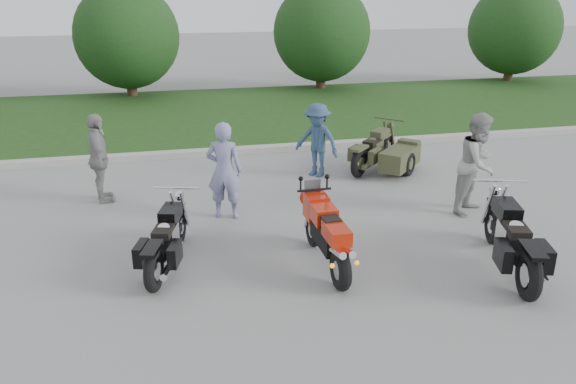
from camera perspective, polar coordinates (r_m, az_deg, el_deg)
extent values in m
plane|color=gray|center=(8.54, 1.58, -7.47)|extent=(80.00, 80.00, 0.00)
cube|color=#A09E97|center=(13.99, -4.32, 4.27)|extent=(60.00, 0.30, 0.15)
cube|color=#30501B|center=(17.98, -6.25, 7.91)|extent=(60.00, 8.00, 0.14)
cylinder|color=#3F2B1C|center=(21.11, -15.62, 10.66)|extent=(0.36, 0.36, 1.20)
sphere|color=black|center=(20.91, -16.06, 14.97)|extent=(3.60, 3.60, 3.60)
cylinder|color=#3F2B1C|center=(21.87, 3.35, 11.70)|extent=(0.36, 0.36, 1.20)
sphere|color=black|center=(21.67, 3.44, 15.88)|extent=(3.60, 3.60, 3.60)
cylinder|color=#3F2B1C|center=(25.21, 21.54, 11.54)|extent=(0.36, 0.36, 1.20)
sphere|color=black|center=(25.04, 22.03, 15.14)|extent=(3.60, 3.60, 3.60)
torus|color=black|center=(7.82, 5.37, -7.88)|extent=(0.20, 0.60, 0.60)
torus|color=black|center=(9.02, 2.53, -3.81)|extent=(0.13, 0.58, 0.58)
cube|color=black|center=(8.27, 3.98, -4.38)|extent=(0.29, 0.87, 0.34)
cube|color=#AB1A06|center=(8.35, 3.57, -2.14)|extent=(0.34, 0.54, 0.25)
cube|color=#AB1A06|center=(7.80, 4.97, -4.22)|extent=(0.30, 0.54, 0.21)
cube|color=black|center=(8.04, 4.30, -2.82)|extent=(0.26, 0.34, 0.10)
cube|color=#AB1A06|center=(8.68, 2.88, -1.48)|extent=(0.34, 0.39, 0.39)
cylinder|color=silver|center=(7.62, 5.08, -6.16)|extent=(0.12, 0.45, 0.21)
cylinder|color=silver|center=(7.66, 6.05, -6.04)|extent=(0.12, 0.45, 0.21)
torus|color=black|center=(7.96, -13.47, -7.75)|extent=(0.31, 0.64, 0.62)
torus|color=black|center=(9.28, -10.96, -3.42)|extent=(0.26, 0.60, 0.59)
cube|color=black|center=(8.58, -12.16, -4.93)|extent=(0.48, 1.12, 0.13)
cube|color=silver|center=(8.55, -12.19, -4.48)|extent=(0.37, 0.47, 0.32)
cube|color=black|center=(8.69, -11.87, -2.18)|extent=(0.38, 0.55, 0.20)
cube|color=black|center=(8.36, -12.51, -3.86)|extent=(0.37, 0.51, 0.11)
cube|color=black|center=(7.82, -13.67, -5.62)|extent=(0.33, 0.54, 0.06)
cylinder|color=silver|center=(8.32, -11.53, -6.72)|extent=(0.35, 1.00, 0.09)
torus|color=black|center=(8.19, 23.27, -7.80)|extent=(0.37, 0.73, 0.71)
torus|color=black|center=(9.67, 20.11, -3.11)|extent=(0.30, 0.67, 0.67)
cube|color=black|center=(8.88, 21.63, -4.72)|extent=(0.57, 1.26, 0.15)
cube|color=silver|center=(8.85, 21.70, -4.23)|extent=(0.43, 0.54, 0.36)
cube|color=black|center=(9.01, 21.38, -1.72)|extent=(0.44, 0.63, 0.23)
cube|color=black|center=(8.64, 22.16, -3.54)|extent=(0.42, 0.58, 0.12)
cube|color=black|center=(8.03, 23.64, -5.45)|extent=(0.38, 0.61, 0.06)
cylinder|color=silver|center=(8.69, 23.37, -6.61)|extent=(0.42, 1.13, 0.10)
torus|color=black|center=(12.24, 7.23, 2.92)|extent=(0.56, 0.57, 0.64)
torus|color=black|center=(13.60, 10.05, 4.51)|extent=(0.50, 0.51, 0.60)
cube|color=black|center=(12.89, 8.73, 4.12)|extent=(0.94, 0.95, 0.13)
cube|color=#3A3E24|center=(12.87, 8.75, 4.44)|extent=(0.50, 0.50, 0.33)
cube|color=#3A3E24|center=(13.05, 9.32, 5.83)|extent=(0.55, 0.55, 0.21)
cube|color=black|center=(12.70, 8.53, 5.02)|extent=(0.52, 0.52, 0.11)
cube|color=#3A3E24|center=(12.14, 7.30, 4.44)|extent=(0.51, 0.51, 0.06)
cylinder|color=#3A3E24|center=(12.58, 8.79, 3.06)|extent=(0.79, 0.80, 0.09)
cube|color=#3A3E24|center=(12.58, 11.29, 3.44)|extent=(1.23, 1.23, 0.42)
torus|color=black|center=(12.53, 12.24, 2.77)|extent=(0.45, 0.45, 0.53)
imported|color=#797DA4|center=(9.97, -6.48, 2.18)|extent=(0.74, 0.60, 1.76)
imported|color=#969792|center=(10.71, 18.72, 2.76)|extent=(1.14, 1.10, 1.85)
imported|color=#304765|center=(12.14, 2.97, 5.28)|extent=(1.14, 1.16, 1.60)
imported|color=gray|center=(11.22, -18.65, 3.23)|extent=(0.59, 1.07, 1.73)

